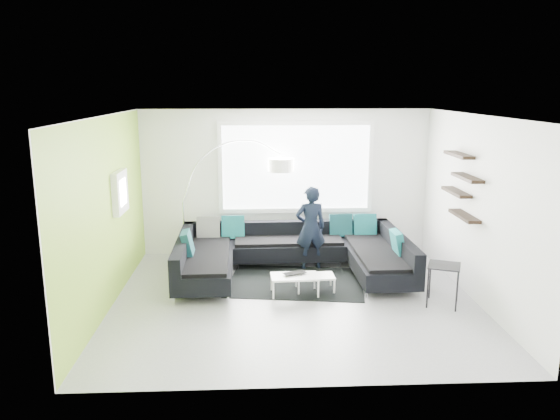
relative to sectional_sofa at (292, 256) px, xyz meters
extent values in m
plane|color=gray|center=(-0.04, -1.08, -0.37)|extent=(5.50, 5.50, 0.00)
cube|color=white|center=(-0.04, 1.42, 1.03)|extent=(5.50, 0.04, 2.80)
cube|color=white|center=(-0.04, -3.58, 1.03)|extent=(5.50, 0.04, 2.80)
cube|color=white|center=(-2.79, -1.08, 1.03)|extent=(0.04, 5.00, 2.80)
cube|color=white|center=(2.71, -1.08, 1.03)|extent=(0.04, 5.00, 2.80)
cube|color=silver|center=(-0.04, -1.08, 2.43)|extent=(5.50, 5.00, 0.04)
cube|color=#93C638|center=(-2.78, -1.08, 1.03)|extent=(0.01, 5.00, 2.80)
cube|color=white|center=(0.16, 1.38, 1.33)|extent=(2.96, 0.06, 1.68)
cube|color=white|center=(-2.72, -0.48, 1.23)|extent=(0.12, 0.66, 0.66)
cube|color=black|center=(2.60, -0.68, 1.33)|extent=(0.20, 1.24, 0.95)
cube|color=black|center=(0.00, 0.00, -0.16)|extent=(3.92, 2.47, 0.41)
cube|color=black|center=(0.00, 0.00, 0.19)|extent=(3.92, 2.47, 0.31)
cube|color=#0C4C51|center=(0.00, 0.00, 0.25)|extent=(3.47, 0.27, 0.43)
cube|color=black|center=(0.04, -0.31, -0.36)|extent=(2.42, 1.91, 0.01)
cube|color=silver|center=(0.15, -0.78, -0.21)|extent=(0.97, 0.59, 0.31)
cube|color=black|center=(2.17, -1.37, -0.06)|extent=(0.59, 0.59, 0.63)
imported|color=black|center=(0.36, 0.42, 0.38)|extent=(0.65, 0.51, 1.50)
imported|color=black|center=(0.01, -0.84, -0.04)|extent=(0.53, 0.49, 0.03)
camera|label=1|loc=(-0.64, -8.93, 2.82)|focal=35.00mm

